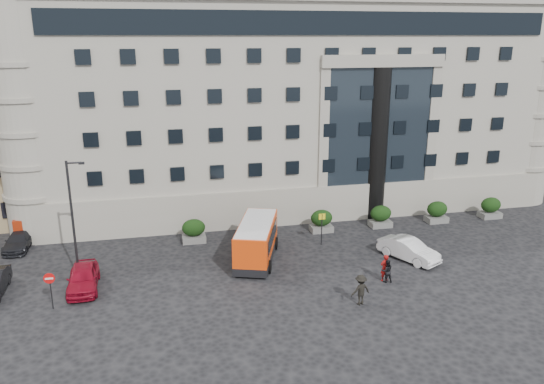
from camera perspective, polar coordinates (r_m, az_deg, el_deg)
The scene contains 21 objects.
ground at distance 35.43m, azimuth -0.76°, elevation -9.43°, with size 120.00×120.00×0.00m, color black.
civic_building at distance 55.02m, azimuth 0.56°, elevation 9.75°, with size 44.00×24.00×18.00m, color #9F988C.
entrance_column at distance 46.32m, azimuth 11.21°, elevation 5.01°, with size 1.80×1.80×13.00m, color black.
hedge_a at distance 41.68m, azimuth -8.42°, elevation -4.13°, with size 1.80×1.26×1.84m.
hedge_b at distance 42.33m, azimuth -1.38°, elevation -3.62°, with size 1.80×1.26×1.84m.
hedge_c at distance 43.58m, azimuth 5.35°, elevation -3.09°, with size 1.80×1.26×1.84m.
hedge_d at distance 45.40m, azimuth 11.61°, elevation -2.55°, with size 1.80×1.26×1.84m.
hedge_e at distance 47.72m, azimuth 17.32°, elevation -2.03°, with size 1.80×1.26×1.84m.
hedge_f at distance 50.47m, azimuth 22.46°, elevation -1.55°, with size 1.80×1.26×1.84m.
street_lamp at distance 36.33m, azimuth -20.60°, elevation -2.42°, with size 1.16×0.18×8.00m.
bus_stop_sign at distance 40.54m, azimuth 5.38°, elevation -3.41°, with size 0.50×0.08×2.52m.
no_entry_sign at distance 33.78m, azimuth -22.78°, elevation -9.08°, with size 0.64×0.16×2.32m.
minibus at distance 37.86m, azimuth -1.68°, elevation -5.12°, with size 4.40×7.10×2.80m.
red_truck at distance 47.16m, azimuth -24.30°, elevation -2.36°, with size 2.70×5.30×2.78m.
parked_car_a at distance 35.99m, azimuth -19.66°, elevation -8.67°, with size 1.83×4.56×1.55m, color maroon.
parked_car_c at distance 44.43m, azimuth -25.58°, elevation -4.76°, with size 1.71×4.21×1.22m, color black.
parked_car_d at distance 49.27m, azimuth -23.30°, elevation -2.39°, with size 2.21×4.80×1.33m, color black.
white_taxi at distance 39.40m, azimuth 14.49°, elevation -6.01°, with size 1.60×4.60×1.51m, color silver.
pedestrian_a at distance 35.72m, azimuth 12.04°, elevation -7.98°, with size 0.67×0.44×1.83m, color maroon.
pedestrian_b at distance 35.63m, azimuth 12.26°, elevation -8.29°, with size 0.76×0.59×1.56m, color black.
pedestrian_c at distance 32.50m, azimuth 9.51°, elevation -10.34°, with size 1.22×0.70×1.90m, color black.
Camera 1 is at (-6.57, -31.16, 15.53)m, focal length 35.00 mm.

